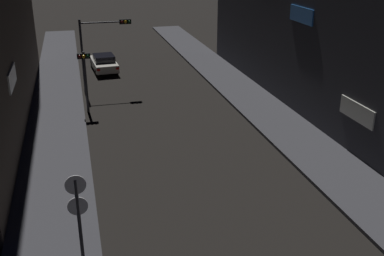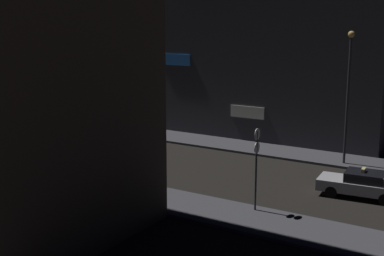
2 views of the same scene
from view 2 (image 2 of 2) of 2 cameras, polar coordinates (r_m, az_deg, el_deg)
name	(u,v)px [view 2 (image 2 of 2)]	position (r m, az deg, el deg)	size (l,w,h in m)	color
sidewalk_left	(2,165)	(36.47, -19.69, -3.79)	(3.33, 57.60, 0.16)	#424247
sidewalk_right	(127,130)	(45.21, -6.95, -0.26)	(3.33, 57.60, 0.16)	#424247
building_facade_right	(201,51)	(46.75, 0.99, 8.31)	(8.09, 32.73, 13.25)	#333338
taxi	(362,184)	(29.81, 17.75, -5.75)	(2.21, 4.60, 1.62)	#B7B7BC
traffic_light_overhead	(4,99)	(40.39, -19.56, 3.00)	(3.54, 0.42, 5.21)	#2D2D33
traffic_light_left_kerb	(28,120)	(36.74, -17.23, 0.78)	(0.80, 0.42, 3.87)	#2D2D33
sign_pole_left	(256,161)	(25.81, 6.92, -3.56)	(0.57, 0.10, 4.09)	#2D2D33
street_lamp_near_block	(348,84)	(34.99, 16.45, 4.58)	(0.43, 0.43, 8.46)	#2D2D33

